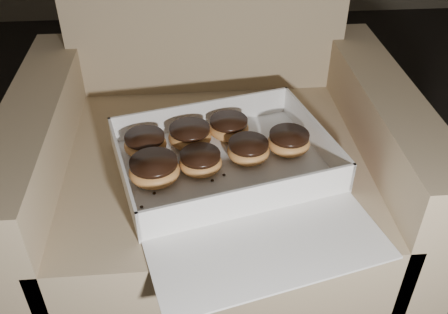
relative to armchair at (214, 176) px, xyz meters
name	(u,v)px	position (x,y,z in m)	size (l,w,h in m)	color
armchair	(214,176)	(0.00, 0.00, 0.00)	(0.89, 0.75, 0.93)	#9B8363
bakery_box	(233,174)	(0.03, -0.17, 0.14)	(0.54, 0.60, 0.07)	white
donut_a	(154,170)	(-0.13, -0.17, 0.16)	(0.11, 0.11, 0.05)	#E39E4F
donut_b	(200,162)	(-0.04, -0.14, 0.16)	(0.09, 0.09, 0.05)	#E39E4F
donut_c	(229,127)	(0.04, -0.02, 0.16)	(0.09, 0.09, 0.05)	#E39E4F
donut_d	(248,150)	(0.07, -0.11, 0.16)	(0.09, 0.09, 0.05)	#E39E4F
donut_e	(190,136)	(-0.06, -0.05, 0.16)	(0.10, 0.10, 0.05)	#E39E4F
donut_f	(289,142)	(0.16, -0.09, 0.16)	(0.09, 0.09, 0.05)	#E39E4F
donut_g	(145,143)	(-0.15, -0.07, 0.16)	(0.09, 0.09, 0.05)	#E39E4F
crumb_a	(212,180)	(-0.01, -0.18, 0.13)	(0.01, 0.01, 0.00)	black
crumb_b	(154,220)	(-0.13, -0.29, 0.13)	(0.01, 0.01, 0.00)	black
crumb_c	(154,193)	(-0.13, -0.21, 0.13)	(0.01, 0.01, 0.00)	black
crumb_d	(224,175)	(0.01, -0.16, 0.13)	(0.01, 0.01, 0.00)	black
crumb_e	(142,207)	(-0.16, -0.25, 0.13)	(0.01, 0.01, 0.00)	black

